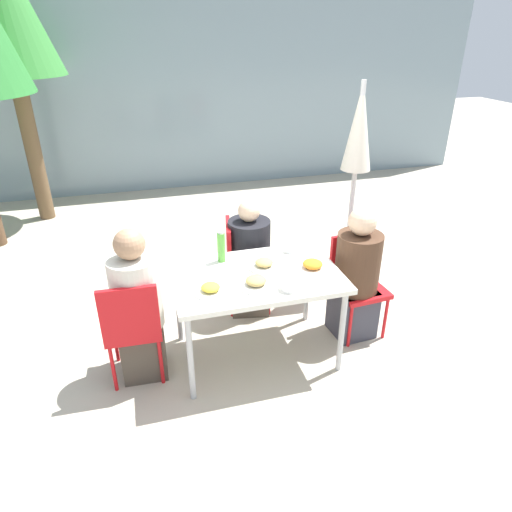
# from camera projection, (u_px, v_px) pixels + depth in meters

# --- Properties ---
(ground_plane) EXTENTS (24.00, 24.00, 0.00)m
(ground_plane) POSITION_uv_depth(u_px,v_px,m) (256.00, 353.00, 3.75)
(ground_plane) COLOR #B2A893
(building_facade) EXTENTS (10.00, 0.20, 3.00)m
(building_facade) POSITION_uv_depth(u_px,v_px,m) (176.00, 91.00, 7.00)
(building_facade) COLOR gray
(building_facade) RESTS_ON ground
(dining_table) EXTENTS (1.26, 0.83, 0.75)m
(dining_table) POSITION_uv_depth(u_px,v_px,m) (256.00, 281.00, 3.44)
(dining_table) COLOR silver
(dining_table) RESTS_ON ground
(chair_left) EXTENTS (0.42, 0.42, 0.86)m
(chair_left) POSITION_uv_depth(u_px,v_px,m) (132.00, 324.00, 3.27)
(chair_left) COLOR red
(chair_left) RESTS_ON ground
(person_left) EXTENTS (0.36, 0.36, 1.20)m
(person_left) POSITION_uv_depth(u_px,v_px,m) (138.00, 310.00, 3.32)
(person_left) COLOR #473D33
(person_left) RESTS_ON ground
(chair_right) EXTENTS (0.43, 0.43, 0.86)m
(chair_right) POSITION_uv_depth(u_px,v_px,m) (356.00, 277.00, 3.88)
(chair_right) COLOR red
(chair_right) RESTS_ON ground
(person_right) EXTENTS (0.37, 0.37, 1.16)m
(person_right) POSITION_uv_depth(u_px,v_px,m) (356.00, 278.00, 3.78)
(person_right) COLOR #383842
(person_right) RESTS_ON ground
(chair_far) EXTENTS (0.47, 0.47, 0.86)m
(chair_far) POSITION_uv_depth(u_px,v_px,m) (240.00, 259.00, 4.17)
(chair_far) COLOR red
(chair_far) RESTS_ON ground
(person_far) EXTENTS (0.39, 0.39, 1.09)m
(person_far) POSITION_uv_depth(u_px,v_px,m) (249.00, 261.00, 4.13)
(person_far) COLOR #473D33
(person_far) RESTS_ON ground
(closed_umbrella) EXTENTS (0.36, 0.36, 2.01)m
(closed_umbrella) POSITION_uv_depth(u_px,v_px,m) (357.00, 149.00, 4.03)
(closed_umbrella) COLOR #333333
(closed_umbrella) RESTS_ON ground
(plate_0) EXTENTS (0.27, 0.27, 0.07)m
(plate_0) POSITION_uv_depth(u_px,v_px,m) (256.00, 282.00, 3.25)
(plate_0) COLOR white
(plate_0) RESTS_ON dining_table
(plate_1) EXTENTS (0.25, 0.25, 0.07)m
(plate_1) POSITION_uv_depth(u_px,v_px,m) (264.00, 264.00, 3.49)
(plate_1) COLOR white
(plate_1) RESTS_ON dining_table
(plate_2) EXTENTS (0.28, 0.28, 0.07)m
(plate_2) POSITION_uv_depth(u_px,v_px,m) (313.00, 266.00, 3.47)
(plate_2) COLOR white
(plate_2) RESTS_ON dining_table
(plate_3) EXTENTS (0.24, 0.24, 0.07)m
(plate_3) POSITION_uv_depth(u_px,v_px,m) (211.00, 289.00, 3.17)
(plate_3) COLOR white
(plate_3) RESTS_ON dining_table
(bottle) EXTENTS (0.06, 0.06, 0.26)m
(bottle) POSITION_uv_depth(u_px,v_px,m) (221.00, 247.00, 3.54)
(bottle) COLOR #51A338
(bottle) RESTS_ON dining_table
(drinking_cup) EXTENTS (0.08, 0.08, 0.08)m
(drinking_cup) POSITION_uv_depth(u_px,v_px,m) (292.00, 247.00, 3.72)
(drinking_cup) COLOR white
(drinking_cup) RESTS_ON dining_table
(salad_bowl) EXTENTS (0.14, 0.14, 0.06)m
(salad_bowl) POSITION_uv_depth(u_px,v_px,m) (290.00, 285.00, 3.20)
(salad_bowl) COLOR white
(salad_bowl) RESTS_ON dining_table
(tree_behind_right) EXTENTS (1.20, 1.20, 3.50)m
(tree_behind_right) POSITION_uv_depth(u_px,v_px,m) (1.00, 4.00, 5.21)
(tree_behind_right) COLOR brown
(tree_behind_right) RESTS_ON ground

